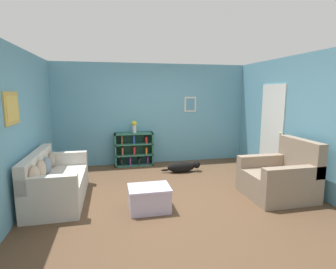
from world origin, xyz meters
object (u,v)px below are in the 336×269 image
(bookshelf, at_px, (134,149))
(couch, at_px, (55,183))
(recliner_chair, at_px, (280,178))
(dog, at_px, (183,167))
(vase, at_px, (134,126))
(coffee_table, at_px, (149,198))

(bookshelf, bearing_deg, couch, -127.84)
(bookshelf, distance_m, recliner_chair, 3.56)
(recliner_chair, distance_m, dog, 2.22)
(bookshelf, distance_m, vase, 0.61)
(vase, bearing_deg, couch, -128.55)
(dog, bearing_deg, coffee_table, -120.30)
(couch, height_order, vase, vase)
(dog, relative_size, vase, 3.10)
(recliner_chair, xyz_separation_m, coffee_table, (-2.40, -0.06, -0.14))
(couch, relative_size, vase, 5.57)
(coffee_table, xyz_separation_m, vase, (0.01, 2.66, 0.81))
(couch, bearing_deg, bookshelf, 52.16)
(couch, xyz_separation_m, coffee_table, (1.54, -0.71, -0.12))
(couch, height_order, bookshelf, couch)
(coffee_table, bearing_deg, recliner_chair, 1.42)
(couch, xyz_separation_m, vase, (1.56, 1.95, 0.69))
(recliner_chair, bearing_deg, dog, 126.95)
(couch, bearing_deg, dog, 23.20)
(bookshelf, height_order, coffee_table, bookshelf)
(couch, bearing_deg, vase, 51.45)
(vase, bearing_deg, recliner_chair, -47.48)
(couch, xyz_separation_m, dog, (2.61, 1.12, -0.20))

